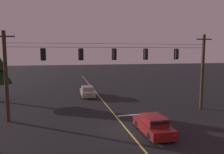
# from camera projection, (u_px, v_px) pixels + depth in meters

# --- Properties ---
(ground_plane) EXTENTS (180.00, 180.00, 0.00)m
(ground_plane) POSITION_uv_depth(u_px,v_px,m) (128.00, 131.00, 17.18)
(ground_plane) COLOR black
(lane_centre_stripe) EXTENTS (0.14, 60.00, 0.01)m
(lane_centre_stripe) POSITION_uv_depth(u_px,v_px,m) (103.00, 101.00, 27.42)
(lane_centre_stripe) COLOR #D1C64C
(lane_centre_stripe) RESTS_ON ground
(stop_bar_paint) EXTENTS (3.40, 0.36, 0.01)m
(stop_bar_paint) POSITION_uv_depth(u_px,v_px,m) (134.00, 115.00, 21.45)
(stop_bar_paint) COLOR silver
(stop_bar_paint) RESTS_ON ground
(signal_span_assembly) EXTENTS (21.38, 0.32, 8.05)m
(signal_span_assembly) POSITION_uv_depth(u_px,v_px,m) (114.00, 73.00, 21.13)
(signal_span_assembly) COLOR #38281C
(signal_span_assembly) RESTS_ON ground
(traffic_light_leftmost) EXTENTS (0.48, 0.41, 1.22)m
(traffic_light_leftmost) POSITION_uv_depth(u_px,v_px,m) (43.00, 54.00, 19.44)
(traffic_light_leftmost) COLOR black
(traffic_light_left_inner) EXTENTS (0.48, 0.41, 1.22)m
(traffic_light_left_inner) POSITION_uv_depth(u_px,v_px,m) (81.00, 54.00, 20.19)
(traffic_light_left_inner) COLOR black
(traffic_light_centre) EXTENTS (0.48, 0.41, 1.22)m
(traffic_light_centre) POSITION_uv_depth(u_px,v_px,m) (115.00, 54.00, 20.91)
(traffic_light_centre) COLOR black
(traffic_light_right_inner) EXTENTS (0.48, 0.41, 1.22)m
(traffic_light_right_inner) POSITION_uv_depth(u_px,v_px,m) (146.00, 54.00, 21.63)
(traffic_light_right_inner) COLOR black
(traffic_light_rightmost) EXTENTS (0.48, 0.41, 1.22)m
(traffic_light_rightmost) POSITION_uv_depth(u_px,v_px,m) (177.00, 54.00, 22.38)
(traffic_light_rightmost) COLOR black
(car_waiting_near_lane) EXTENTS (1.80, 4.33, 1.39)m
(car_waiting_near_lane) POSITION_uv_depth(u_px,v_px,m) (153.00, 125.00, 16.50)
(car_waiting_near_lane) COLOR maroon
(car_waiting_near_lane) RESTS_ON ground
(car_oncoming_lead) EXTENTS (1.80, 4.42, 1.39)m
(car_oncoming_lead) POSITION_uv_depth(u_px,v_px,m) (88.00, 92.00, 30.45)
(car_oncoming_lead) COLOR gray
(car_oncoming_lead) RESTS_ON ground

